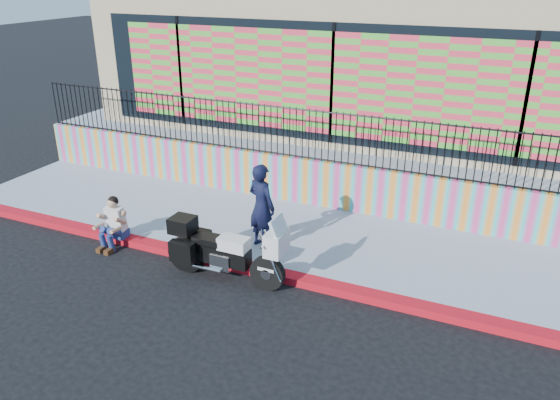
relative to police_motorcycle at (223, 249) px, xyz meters
The scene contains 10 objects.
ground 0.87m from the police_motorcycle, 41.30° to the left, with size 90.00×90.00×0.00m, color black.
red_curb 0.82m from the police_motorcycle, 41.30° to the left, with size 16.00×0.30×0.15m, color #A90C20.
sidewalk 2.18m from the police_motorcycle, 77.33° to the left, with size 16.00×3.00×0.15m, color gray.
mural_wall 3.69m from the police_motorcycle, 82.80° to the left, with size 16.00×0.20×1.10m, color #E33B85.
metal_fence 3.89m from the police_motorcycle, 82.80° to the left, with size 15.80×0.04×1.20m, color black, non-canonical shape.
elevated_platform 8.77m from the police_motorcycle, 86.98° to the left, with size 16.00×10.00×1.25m, color gray.
storefront_building 8.95m from the police_motorcycle, 86.90° to the left, with size 14.00×8.06×4.00m.
police_motorcycle is the anchor object (origin of this frame).
police_officer 1.29m from the police_motorcycle, 80.43° to the left, with size 0.64×0.42×1.76m, color black.
seated_man 2.74m from the police_motorcycle, behind, with size 0.54×0.71×1.06m.
Camera 1 is at (4.09, -8.06, 5.40)m, focal length 35.00 mm.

